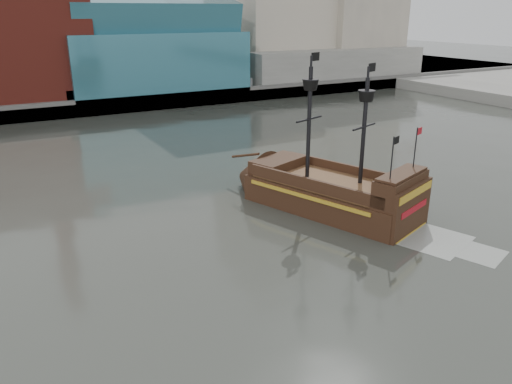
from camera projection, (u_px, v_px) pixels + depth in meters
ground at (385, 309)px, 27.33m from camera, size 400.00×400.00×0.00m
promenade_far at (74, 85)px, 102.64m from camera, size 220.00×60.00×2.00m
seawall at (109, 106)px, 78.28m from camera, size 220.00×1.00×2.60m
crane_b at (400, 10)px, 137.77m from camera, size 19.10×4.00×26.25m
pirate_ship at (333, 196)px, 40.42m from camera, size 10.98×18.57×13.34m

